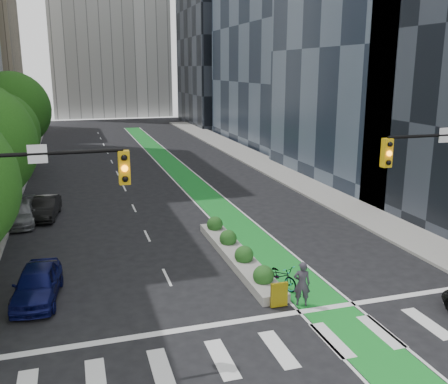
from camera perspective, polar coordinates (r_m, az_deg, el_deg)
ground at (r=18.55m, az=4.99°, el=-15.92°), size 160.00×160.00×0.00m
sidewalk_right at (r=44.67m, az=7.10°, el=2.06°), size 3.60×90.00×0.15m
bike_lane_paint at (r=46.71m, az=-5.36°, el=2.54°), size 2.20×70.00×0.01m
building_dark_end at (r=87.02m, az=0.53°, el=17.14°), size 14.00×18.00×28.00m
tree_far at (r=47.24m, az=-23.11°, el=8.60°), size 6.60×6.60×9.00m
median_planter at (r=24.75m, az=1.49°, el=-7.00°), size 1.20×10.26×1.10m
bicycle at (r=21.97m, az=6.40°, el=-9.46°), size 1.36×2.11×1.05m
cyclist at (r=20.32m, az=8.89°, el=-10.32°), size 0.79×0.65×1.85m
parked_car_left_near at (r=21.96m, az=-20.58°, el=-9.77°), size 2.12×4.38×1.44m
parked_car_left_mid at (r=33.45m, az=-19.73°, el=-1.69°), size 1.92×4.20×1.34m
parked_car_left_far at (r=32.79m, az=-22.23°, el=-2.26°), size 1.84×4.45×1.29m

